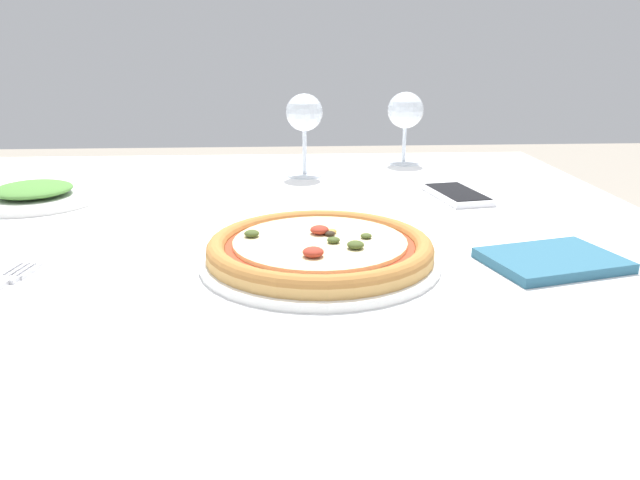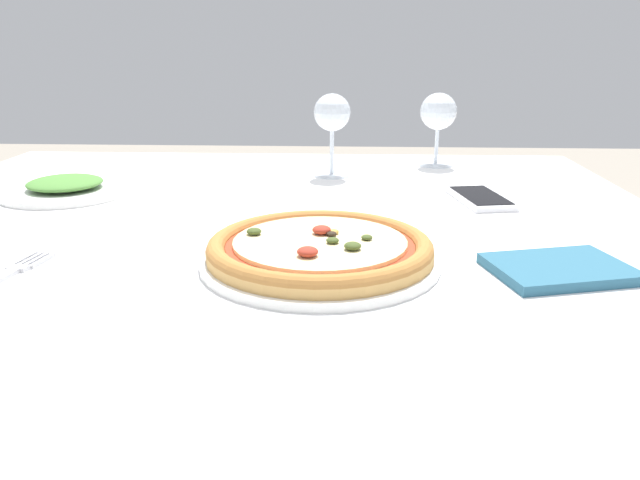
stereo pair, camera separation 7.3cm
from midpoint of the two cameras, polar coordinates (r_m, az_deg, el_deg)
dining_table at (r=0.93m, az=-9.13°, el=-3.20°), size 1.24×1.13×0.71m
pizza_plate at (r=0.73m, az=-2.85°, el=-1.00°), size 0.28×0.28×0.04m
wine_glass_far_left at (r=1.20m, az=-3.21°, el=11.20°), size 0.07×0.07×0.16m
wine_glass_far_right at (r=1.33m, az=6.25°, el=11.44°), size 0.08×0.08×0.15m
cell_phone at (r=1.06m, az=10.51°, el=4.10°), size 0.09×0.15×0.01m
side_plate at (r=1.14m, az=-26.43°, el=3.72°), size 0.21×0.21×0.03m
napkin_folded at (r=0.77m, az=17.97°, el=-1.82°), size 0.17×0.14×0.01m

